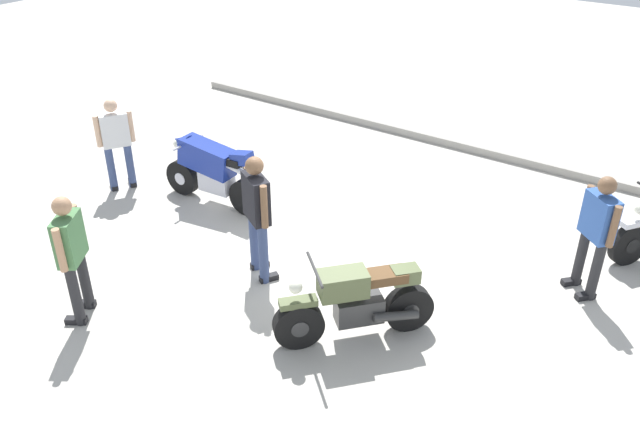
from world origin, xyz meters
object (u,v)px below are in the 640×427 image
motorcycle_olive_vintage (356,304)px  motorcycle_blue_sportbike (213,170)px  person_in_white_shirt (116,140)px  person_in_black_shirt (257,209)px  person_in_green_shirt (72,251)px  person_in_blue_shirt (597,229)px

motorcycle_olive_vintage → motorcycle_blue_sportbike: (-3.68, 1.52, 0.11)m
person_in_white_shirt → person_in_black_shirt: bearing=-160.7°
person_in_green_shirt → person_in_blue_shirt: size_ratio=1.00×
motorcycle_olive_vintage → person_in_white_shirt: (-5.34, 1.01, 0.41)m
motorcycle_blue_sportbike → person_in_blue_shirt: 5.75m
person_in_black_shirt → motorcycle_olive_vintage: bearing=-71.3°
motorcycle_olive_vintage → person_in_blue_shirt: (1.97, 2.50, 0.47)m
motorcycle_olive_vintage → person_in_white_shirt: bearing=-59.4°
person_in_black_shirt → person_in_blue_shirt: 4.31m
motorcycle_blue_sportbike → person_in_black_shirt: 2.30m
person_in_blue_shirt → person_in_green_shirt: bearing=-9.0°
motorcycle_blue_sportbike → person_in_white_shirt: bearing=13.0°
motorcycle_blue_sportbike → person_in_blue_shirt: (5.65, 0.98, 0.36)m
motorcycle_olive_vintage → motorcycle_blue_sportbike: bearing=-71.2°
person_in_white_shirt → person_in_green_shirt: bearing=161.8°
person_in_green_shirt → person_in_black_shirt: (1.24, 1.94, 0.07)m
person_in_green_shirt → person_in_white_shirt: person_in_green_shirt is taller
motorcycle_olive_vintage → person_in_black_shirt: size_ratio=0.89×
person_in_blue_shirt → motorcycle_olive_vintage: bearing=3.2°
person_in_green_shirt → person_in_blue_shirt: bearing=-174.2°
person_in_white_shirt → person_in_blue_shirt: size_ratio=0.95×
motorcycle_blue_sportbike → person_in_blue_shirt: bearing=-174.4°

